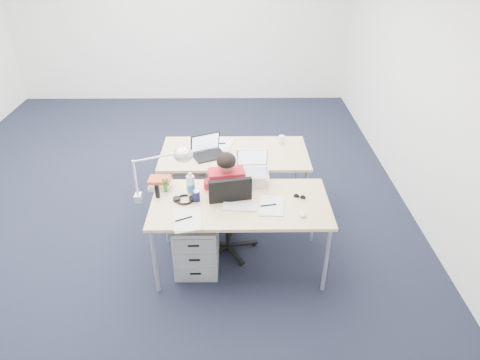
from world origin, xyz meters
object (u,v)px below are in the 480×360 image
desk_near (240,206)px  cordless_phone (157,191)px  headphones (185,199)px  desk_lamp (154,174)px  desk_far (234,156)px  dark_laptop (209,146)px  can_koozie (196,196)px  sunglasses (300,197)px  computer_mouse (302,214)px  drawer_pedestal_far (190,186)px  far_cup (282,140)px  water_bottle (191,185)px  seated_person (226,197)px  office_chair (228,230)px  book_stack (160,183)px  wireless_keyboard (240,207)px  bear_figurine (165,184)px  silver_laptop (253,169)px  drawer_pedestal_near (197,242)px

desk_near → cordless_phone: size_ratio=11.74×
headphones → desk_lamp: desk_lamp is taller
desk_far → dark_laptop: bearing=-160.3°
can_koozie → sunglasses: size_ratio=0.96×
computer_mouse → dark_laptop: (-0.85, 1.08, 0.10)m
drawer_pedestal_far → far_cup: bearing=9.1°
water_bottle → sunglasses: bearing=-2.7°
desk_far → desk_lamp: size_ratio=2.88×
desk_lamp → far_cup: size_ratio=5.80×
seated_person → dark_laptop: 0.63m
office_chair → book_stack: size_ratio=4.38×
can_koozie → office_chair: bearing=31.1°
can_koozie → computer_mouse: bearing=-14.4°
wireless_keyboard → dark_laptop: bearing=112.5°
drawer_pedestal_far → book_stack: book_stack is taller
computer_mouse → bear_figurine: 1.29m
water_bottle → desk_lamp: desk_lamp is taller
office_chair → can_koozie: 0.61m
water_bottle → book_stack: water_bottle is taller
headphones → dark_laptop: size_ratio=0.64×
cordless_phone → far_cup: cordless_phone is taller
desk_far → sunglasses: size_ratio=14.13×
water_bottle → bear_figurine: (-0.24, 0.09, -0.05)m
silver_laptop → desk_lamp: desk_lamp is taller
drawer_pedestal_near → wireless_keyboard: bearing=-11.3°
dark_laptop → desk_near: bearing=-94.1°
seated_person → desk_lamp: size_ratio=1.97×
seated_person → drawer_pedestal_far: seated_person is taller
desk_far → book_stack: book_stack is taller
desk_far → computer_mouse: bearing=-63.6°
headphones → bear_figurine: size_ratio=1.49×
office_chair → headphones: bearing=-168.1°
computer_mouse → headphones: headphones is taller
desk_far → bear_figurine: bearing=-129.4°
silver_laptop → bear_figurine: silver_laptop is taller
can_koozie → bear_figurine: size_ratio=0.77×
water_bottle → sunglasses: water_bottle is taller
silver_laptop → headphones: (-0.62, -0.28, -0.14)m
seated_person → water_bottle: 0.49m
computer_mouse → desk_near: bearing=153.6°
desk_lamp → seated_person: bearing=28.2°
silver_laptop → computer_mouse: size_ratio=3.37×
silver_laptop → headphones: bearing=-156.7°
drawer_pedestal_far → cordless_phone: size_ratio=4.04×
desk_lamp → desk_near: bearing=-1.8°
desk_lamp → cordless_phone: bearing=90.8°
office_chair → cordless_phone: office_chair is taller
desk_lamp → drawer_pedestal_near: bearing=-5.6°
desk_near → seated_person: 0.40m
seated_person → drawer_pedestal_far: size_ratio=2.00×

